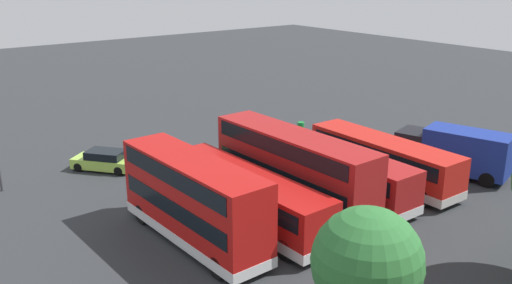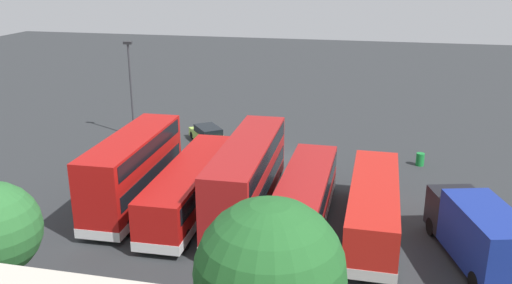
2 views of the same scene
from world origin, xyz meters
name	(u,v)px [view 1 (image 1 of 2)]	position (x,y,z in m)	size (l,w,h in m)	color
ground_plane	(203,161)	(0.00, 0.00, 0.00)	(140.00, 140.00, 0.00)	#2D3033
bus_single_deck_near_end	(383,159)	(-7.34, 10.71, 1.62)	(2.70, 11.17, 2.95)	red
bus_single_deck_second	(337,170)	(-3.48, 10.32, 1.62)	(2.71, 11.34, 2.95)	#A51919
bus_double_decker_third	(293,168)	(-0.06, 10.02, 2.45)	(2.84, 11.80, 4.55)	#A51919
bus_single_deck_fourth	(246,195)	(3.44, 10.12, 1.62)	(2.90, 12.05, 2.95)	#B71411
bus_double_decker_fifth	(193,199)	(6.97, 10.34, 2.45)	(2.86, 10.30, 4.55)	#B71411
box_truck_blue	(455,150)	(-12.42, 12.71, 1.71)	(4.45, 7.90, 3.20)	navy
car_hatchback_silver	(104,160)	(6.44, -2.70, 0.70)	(4.08, 4.48, 1.43)	#A5D14C
waste_bin_yellow	(301,128)	(-10.60, -0.99, 0.47)	(0.60, 0.60, 0.95)	#197F33
tree_leftmost	(367,263)	(7.32, 22.19, 4.34)	(3.81, 3.81, 6.26)	#4C3823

